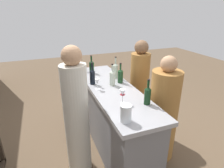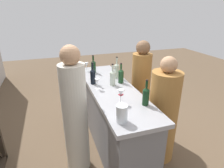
# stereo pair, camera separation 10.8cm
# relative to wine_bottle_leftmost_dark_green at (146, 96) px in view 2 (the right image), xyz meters

# --- Properties ---
(ground_plane) EXTENTS (12.00, 12.00, 0.00)m
(ground_plane) POSITION_rel_wine_bottle_leftmost_dark_green_xyz_m (0.59, 0.20, -1.08)
(ground_plane) COLOR brown
(bar_counter) EXTENTS (2.05, 0.59, 0.97)m
(bar_counter) POSITION_rel_wine_bottle_leftmost_dark_green_xyz_m (0.59, 0.20, -0.59)
(bar_counter) COLOR slate
(bar_counter) RESTS_ON ground
(wine_bottle_leftmost_dark_green) EXTENTS (0.07, 0.07, 0.30)m
(wine_bottle_leftmost_dark_green) POSITION_rel_wine_bottle_leftmost_dark_green_xyz_m (0.00, 0.00, 0.00)
(wine_bottle_leftmost_dark_green) COLOR black
(wine_bottle_leftmost_dark_green) RESTS_ON bar_counter
(wine_bottle_second_left_clear_pale) EXTENTS (0.08, 0.08, 0.31)m
(wine_bottle_second_left_clear_pale) POSITION_rel_wine_bottle_leftmost_dark_green_xyz_m (0.67, 0.17, 0.00)
(wine_bottle_second_left_clear_pale) COLOR #B7C6B2
(wine_bottle_second_left_clear_pale) RESTS_ON bar_counter
(wine_bottle_center_olive_green) EXTENTS (0.08, 0.08, 0.29)m
(wine_bottle_center_olive_green) POSITION_rel_wine_bottle_leftmost_dark_green_xyz_m (0.72, 0.02, -0.00)
(wine_bottle_center_olive_green) COLOR #193D1E
(wine_bottle_center_olive_green) RESTS_ON bar_counter
(wine_bottle_second_right_near_black) EXTENTS (0.07, 0.07, 0.32)m
(wine_bottle_second_right_near_black) POSITION_rel_wine_bottle_leftmost_dark_green_xyz_m (0.81, 0.42, 0.01)
(wine_bottle_second_right_near_black) COLOR black
(wine_bottle_second_right_near_black) RESTS_ON bar_counter
(wine_bottle_rightmost_clear_pale) EXTENTS (0.08, 0.08, 0.34)m
(wine_bottle_rightmost_clear_pale) POSITION_rel_wine_bottle_leftmost_dark_green_xyz_m (0.93, 0.01, 0.01)
(wine_bottle_rightmost_clear_pale) COLOR #B7C6B2
(wine_bottle_rightmost_clear_pale) RESTS_ON bar_counter
(wine_bottle_far_right_dark_green) EXTENTS (0.08, 0.08, 0.30)m
(wine_bottle_far_right_dark_green) POSITION_rel_wine_bottle_leftmost_dark_green_xyz_m (1.30, 0.29, -0.00)
(wine_bottle_far_right_dark_green) COLOR black
(wine_bottle_far_right_dark_green) RESTS_ON bar_counter
(wine_glass_near_left) EXTENTS (0.07, 0.07, 0.17)m
(wine_glass_near_left) POSITION_rel_wine_bottle_leftmost_dark_green_xyz_m (0.12, 0.25, 0.00)
(wine_glass_near_left) COLOR white
(wine_glass_near_left) RESTS_ON bar_counter
(wine_glass_near_center) EXTENTS (0.07, 0.07, 0.15)m
(wine_glass_near_center) POSITION_rel_wine_bottle_leftmost_dark_green_xyz_m (1.43, 0.39, -0.01)
(wine_glass_near_center) COLOR white
(wine_glass_near_center) RESTS_ON bar_counter
(wine_glass_near_right) EXTENTS (0.06, 0.06, 0.15)m
(wine_glass_near_right) POSITION_rel_wine_bottle_leftmost_dark_green_xyz_m (0.60, 0.41, -0.01)
(wine_glass_near_right) COLOR white
(wine_glass_near_right) RESTS_ON bar_counter
(water_pitcher) EXTENTS (0.11, 0.11, 0.17)m
(water_pitcher) POSITION_rel_wine_bottle_leftmost_dark_green_xyz_m (-0.23, 0.38, -0.03)
(water_pitcher) COLOR silver
(water_pitcher) RESTS_ON bar_counter
(person_left_guest) EXTENTS (0.44, 0.44, 1.46)m
(person_left_guest) POSITION_rel_wine_bottle_leftmost_dark_green_xyz_m (0.16, -0.37, -0.42)
(person_left_guest) COLOR #9E6B33
(person_left_guest) RESTS_ON ground
(person_center_guest) EXTENTS (0.39, 0.39, 1.54)m
(person_center_guest) POSITION_rel_wine_bottle_leftmost_dark_green_xyz_m (0.88, -0.39, -0.36)
(person_center_guest) COLOR #9E6B33
(person_center_guest) RESTS_ON ground
(person_server_behind) EXTENTS (0.35, 0.35, 1.63)m
(person_server_behind) POSITION_rel_wine_bottle_leftmost_dark_green_xyz_m (0.33, 0.76, -0.31)
(person_server_behind) COLOR beige
(person_server_behind) RESTS_ON ground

